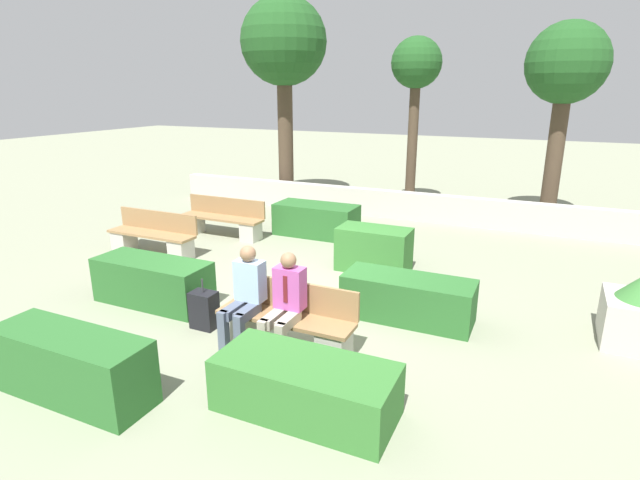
{
  "coord_description": "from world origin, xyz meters",
  "views": [
    {
      "loc": [
        3.42,
        -6.53,
        3.26
      ],
      "look_at": [
        0.17,
        0.5,
        0.9
      ],
      "focal_mm": 28.0,
      "sensor_mm": 36.0,
      "label": 1
    }
  ],
  "objects_px": {
    "tree_leftmost": "(284,46)",
    "tree_center_left": "(416,71)",
    "bench_left_side": "(153,238)",
    "person_seated_man": "(285,301)",
    "person_seated_woman": "(245,292)",
    "tree_center_right": "(566,70)",
    "bench_front": "(286,324)",
    "bench_right_side": "(222,222)",
    "suitcase": "(204,310)"
  },
  "relations": [
    {
      "from": "tree_leftmost",
      "to": "tree_center_left",
      "type": "distance_m",
      "value": 3.73
    },
    {
      "from": "bench_left_side",
      "to": "tree_center_left",
      "type": "height_order",
      "value": "tree_center_left"
    },
    {
      "from": "bench_left_side",
      "to": "tree_leftmost",
      "type": "xyz_separation_m",
      "value": [
        0.04,
        5.65,
        4.05
      ]
    },
    {
      "from": "person_seated_man",
      "to": "tree_center_left",
      "type": "relative_size",
      "value": 0.29
    },
    {
      "from": "bench_left_side",
      "to": "person_seated_woman",
      "type": "relative_size",
      "value": 1.46
    },
    {
      "from": "person_seated_man",
      "to": "tree_leftmost",
      "type": "xyz_separation_m",
      "value": [
        -4.36,
        8.06,
        3.66
      ]
    },
    {
      "from": "bench_left_side",
      "to": "tree_leftmost",
      "type": "distance_m",
      "value": 6.95
    },
    {
      "from": "person_seated_man",
      "to": "tree_center_right",
      "type": "bearing_deg",
      "value": 71.87
    },
    {
      "from": "tree_leftmost",
      "to": "tree_center_right",
      "type": "bearing_deg",
      "value": 5.22
    },
    {
      "from": "bench_front",
      "to": "person_seated_man",
      "type": "height_order",
      "value": "person_seated_man"
    },
    {
      "from": "tree_center_right",
      "to": "person_seated_man",
      "type": "bearing_deg",
      "value": -108.13
    },
    {
      "from": "bench_front",
      "to": "bench_right_side",
      "type": "distance_m",
      "value": 5.49
    },
    {
      "from": "suitcase",
      "to": "tree_center_left",
      "type": "xyz_separation_m",
      "value": [
        0.64,
        8.6,
        3.43
      ]
    },
    {
      "from": "person_seated_man",
      "to": "person_seated_woman",
      "type": "xyz_separation_m",
      "value": [
        -0.59,
        0.0,
        0.01
      ]
    },
    {
      "from": "suitcase",
      "to": "tree_leftmost",
      "type": "distance_m",
      "value": 9.39
    },
    {
      "from": "bench_left_side",
      "to": "suitcase",
      "type": "xyz_separation_m",
      "value": [
        3.0,
        -2.25,
        -0.07
      ]
    },
    {
      "from": "person_seated_man",
      "to": "person_seated_woman",
      "type": "distance_m",
      "value": 0.59
    },
    {
      "from": "tree_leftmost",
      "to": "tree_center_right",
      "type": "xyz_separation_m",
      "value": [
        7.21,
        0.66,
        -0.71
      ]
    },
    {
      "from": "suitcase",
      "to": "tree_center_left",
      "type": "height_order",
      "value": "tree_center_left"
    },
    {
      "from": "suitcase",
      "to": "person_seated_woman",
      "type": "bearing_deg",
      "value": -11.26
    },
    {
      "from": "tree_center_right",
      "to": "bench_right_side",
      "type": "bearing_deg",
      "value": -145.52
    },
    {
      "from": "suitcase",
      "to": "tree_center_right",
      "type": "height_order",
      "value": "tree_center_right"
    },
    {
      "from": "bench_right_side",
      "to": "tree_leftmost",
      "type": "bearing_deg",
      "value": 94.82
    },
    {
      "from": "bench_front",
      "to": "suitcase",
      "type": "height_order",
      "value": "bench_front"
    },
    {
      "from": "tree_leftmost",
      "to": "person_seated_man",
      "type": "bearing_deg",
      "value": -61.6
    },
    {
      "from": "person_seated_man",
      "to": "person_seated_woman",
      "type": "height_order",
      "value": "person_seated_woman"
    },
    {
      "from": "bench_right_side",
      "to": "tree_center_left",
      "type": "relative_size",
      "value": 0.44
    },
    {
      "from": "person_seated_woman",
      "to": "tree_center_right",
      "type": "height_order",
      "value": "tree_center_right"
    },
    {
      "from": "tree_leftmost",
      "to": "tree_center_left",
      "type": "bearing_deg",
      "value": 10.99
    },
    {
      "from": "bench_front",
      "to": "person_seated_man",
      "type": "xyz_separation_m",
      "value": [
        0.07,
        -0.14,
        0.4
      ]
    },
    {
      "from": "bench_right_side",
      "to": "person_seated_woman",
      "type": "height_order",
      "value": "person_seated_woman"
    },
    {
      "from": "person_seated_man",
      "to": "bench_left_side",
      "type": "bearing_deg",
      "value": 151.26
    },
    {
      "from": "bench_left_side",
      "to": "tree_center_right",
      "type": "relative_size",
      "value": 0.41
    },
    {
      "from": "person_seated_woman",
      "to": "suitcase",
      "type": "xyz_separation_m",
      "value": [
        -0.81,
        0.16,
        -0.47
      ]
    },
    {
      "from": "bench_front",
      "to": "tree_center_right",
      "type": "relative_size",
      "value": 0.38
    },
    {
      "from": "bench_left_side",
      "to": "suitcase",
      "type": "distance_m",
      "value": 3.75
    },
    {
      "from": "bench_front",
      "to": "person_seated_man",
      "type": "relative_size",
      "value": 1.39
    },
    {
      "from": "bench_right_side",
      "to": "suitcase",
      "type": "relative_size",
      "value": 2.77
    },
    {
      "from": "bench_right_side",
      "to": "tree_center_left",
      "type": "distance_m",
      "value": 6.55
    },
    {
      "from": "suitcase",
      "to": "person_seated_man",
      "type": "bearing_deg",
      "value": -6.63
    },
    {
      "from": "person_seated_man",
      "to": "suitcase",
      "type": "distance_m",
      "value": 1.48
    },
    {
      "from": "bench_right_side",
      "to": "suitcase",
      "type": "bearing_deg",
      "value": -59.8
    },
    {
      "from": "person_seated_woman",
      "to": "tree_leftmost",
      "type": "height_order",
      "value": "tree_leftmost"
    },
    {
      "from": "bench_right_side",
      "to": "bench_left_side",
      "type": "bearing_deg",
      "value": -109.14
    },
    {
      "from": "bench_right_side",
      "to": "tree_leftmost",
      "type": "distance_m",
      "value": 5.69
    },
    {
      "from": "person_seated_woman",
      "to": "bench_front",
      "type": "bearing_deg",
      "value": 15.04
    },
    {
      "from": "bench_left_side",
      "to": "tree_center_left",
      "type": "xyz_separation_m",
      "value": [
        3.64,
        6.35,
        3.37
      ]
    },
    {
      "from": "tree_leftmost",
      "to": "bench_front",
      "type": "bearing_deg",
      "value": -61.55
    },
    {
      "from": "bench_left_side",
      "to": "tree_center_right",
      "type": "distance_m",
      "value": 10.18
    },
    {
      "from": "suitcase",
      "to": "bench_left_side",
      "type": "bearing_deg",
      "value": 143.14
    }
  ]
}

